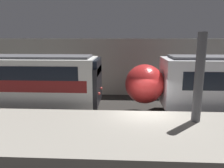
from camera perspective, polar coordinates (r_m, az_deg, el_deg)
ground_plane at (r=12.01m, az=8.59°, el=-11.61°), size 120.00×120.00×0.00m
platform at (r=9.67m, az=10.06°, el=-14.48°), size 40.00×4.72×1.03m
station_rear_barrier at (r=18.14m, az=6.73°, el=4.32°), size 50.00×0.15×4.68m
support_pillar_near at (r=10.39m, az=21.79°, el=1.42°), size 0.40×0.40×4.01m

